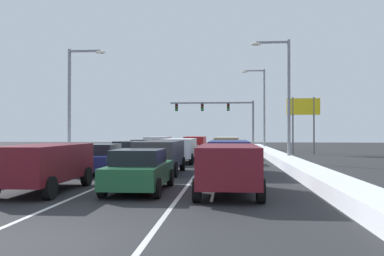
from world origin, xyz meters
name	(u,v)px	position (x,y,z in m)	size (l,w,h in m)	color
ground_plane	(176,165)	(0.00, 18.54, 0.00)	(120.48, 120.48, 0.00)	#28282B
lane_stripe_between_right_lane_and_center_lane	(206,161)	(1.70, 23.17, 0.00)	(0.14, 50.97, 0.01)	silver
lane_stripe_between_center_lane_and_left_lane	(161,160)	(-1.70, 23.17, 0.00)	(0.14, 50.97, 0.01)	silver
snow_bank_right_shoulder	(278,157)	(7.00, 23.17, 0.27)	(1.37, 50.97, 0.53)	white
snow_bank_left_shoulder	(92,154)	(-7.00, 23.17, 0.43)	(2.18, 50.97, 0.86)	white
suv_maroon_right_lane_nearest	(228,165)	(3.31, 6.60, 1.02)	(2.16, 4.90, 1.67)	maroon
suv_navy_right_lane_second	(229,154)	(3.36, 13.79, 1.02)	(2.16, 4.90, 1.67)	navy
sedan_black_right_lane_third	(227,152)	(3.28, 20.41, 0.76)	(2.00, 4.50, 1.51)	black
suv_tan_right_lane_fourth	(226,145)	(3.18, 27.19, 1.02)	(2.16, 4.90, 1.67)	#937F60
suv_silver_right_lane_fifth	(227,143)	(3.26, 33.74, 1.02)	(2.16, 4.90, 1.67)	#B7BABF
sedan_green_center_lane_nearest	(140,170)	(0.15, 7.00, 0.76)	(2.00, 4.50, 1.51)	#1E5633
suv_charcoal_center_lane_second	(160,154)	(-0.15, 13.34, 1.02)	(2.16, 4.90, 1.67)	#38383D
suv_white_center_lane_third	(180,148)	(0.00, 20.63, 1.02)	(2.16, 4.90, 1.67)	silver
sedan_gray_center_lane_fourth	(186,148)	(-0.17, 27.01, 0.76)	(2.00, 4.50, 1.51)	slate
suv_red_center_lane_fifth	(195,143)	(0.04, 34.00, 1.02)	(2.16, 4.90, 1.67)	maroon
suv_maroon_left_lane_nearest	(44,163)	(-3.23, 6.64, 1.02)	(2.16, 4.90, 1.67)	maroon
sedan_navy_left_lane_second	(101,159)	(-3.20, 13.15, 0.76)	(2.00, 4.50, 1.51)	navy
sedan_black_left_lane_third	(129,152)	(-3.38, 19.88, 0.76)	(2.00, 4.50, 1.51)	black
sedan_tan_left_lane_fourth	(144,149)	(-3.50, 25.46, 0.76)	(2.00, 4.50, 1.51)	#937F60
suv_silver_left_lane_fifth	(158,144)	(-3.39, 31.86, 1.02)	(2.16, 4.90, 1.67)	#B7BABF
traffic_light_gantry	(223,112)	(2.77, 46.33, 4.74)	(10.94, 0.47, 6.20)	slate
street_lamp_right_near	(283,90)	(7.08, 20.85, 5.01)	(2.66, 0.36, 8.40)	gray
street_lamp_right_mid	(261,103)	(7.10, 39.39, 5.44)	(2.66, 0.36, 9.22)	gray
street_lamp_left_mid	(75,94)	(-7.22, 20.03, 4.73)	(2.66, 0.36, 7.86)	gray
roadside_sign_right	(303,113)	(10.60, 33.05, 4.02)	(3.20, 0.16, 5.50)	#59595B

